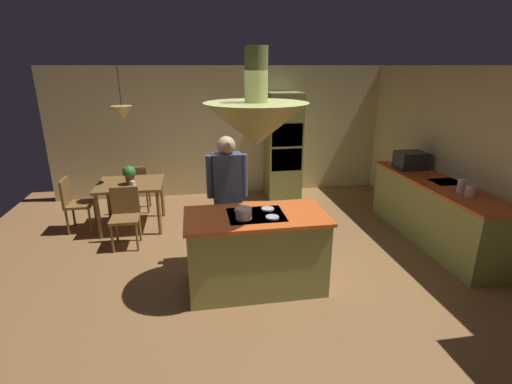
{
  "coord_description": "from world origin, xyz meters",
  "views": [
    {
      "loc": [
        -0.66,
        -4.11,
        2.54
      ],
      "look_at": [
        0.1,
        0.4,
        1.0
      ],
      "focal_mm": 26.32,
      "sensor_mm": 36.0,
      "label": 1
    }
  ],
  "objects_px": {
    "chair_by_back_wall": "(137,186)",
    "cooking_pot_on_cooktop": "(244,213)",
    "dining_table": "(131,189)",
    "chair_facing_island": "(125,213)",
    "canister_sugar": "(461,185)",
    "person_at_island": "(227,192)",
    "canister_flour": "(471,191)",
    "cup_on_table": "(133,184)",
    "microwave_on_counter": "(411,160)",
    "oven_tower": "(283,146)",
    "potted_plant_on_table": "(130,174)",
    "chair_at_corner": "(74,201)",
    "kitchen_island": "(256,251)"
  },
  "relations": [
    {
      "from": "chair_facing_island",
      "to": "canister_sugar",
      "type": "distance_m",
      "value": 4.7
    },
    {
      "from": "person_at_island",
      "to": "cup_on_table",
      "type": "distance_m",
      "value": 1.82
    },
    {
      "from": "dining_table",
      "to": "person_at_island",
      "type": "relative_size",
      "value": 0.59
    },
    {
      "from": "oven_tower",
      "to": "chair_at_corner",
      "type": "distance_m",
      "value": 3.9
    },
    {
      "from": "chair_by_back_wall",
      "to": "microwave_on_counter",
      "type": "distance_m",
      "value": 4.73
    },
    {
      "from": "potted_plant_on_table",
      "to": "chair_at_corner",
      "type": "bearing_deg",
      "value": 174.59
    },
    {
      "from": "canister_sugar",
      "to": "cooking_pot_on_cooktop",
      "type": "bearing_deg",
      "value": -171.16
    },
    {
      "from": "microwave_on_counter",
      "to": "chair_by_back_wall",
      "type": "bearing_deg",
      "value": 165.26
    },
    {
      "from": "canister_sugar",
      "to": "chair_by_back_wall",
      "type": "bearing_deg",
      "value": 151.83
    },
    {
      "from": "chair_by_back_wall",
      "to": "cooking_pot_on_cooktop",
      "type": "height_order",
      "value": "cooking_pot_on_cooktop"
    },
    {
      "from": "kitchen_island",
      "to": "potted_plant_on_table",
      "type": "distance_m",
      "value": 2.66
    },
    {
      "from": "chair_facing_island",
      "to": "microwave_on_counter",
      "type": "bearing_deg",
      "value": 1.76
    },
    {
      "from": "person_at_island",
      "to": "canister_sugar",
      "type": "bearing_deg",
      "value": -6.36
    },
    {
      "from": "kitchen_island",
      "to": "person_at_island",
      "type": "height_order",
      "value": "person_at_island"
    },
    {
      "from": "oven_tower",
      "to": "potted_plant_on_table",
      "type": "relative_size",
      "value": 6.88
    },
    {
      "from": "chair_facing_island",
      "to": "cup_on_table",
      "type": "relative_size",
      "value": 9.67
    },
    {
      "from": "chair_facing_island",
      "to": "oven_tower",
      "type": "bearing_deg",
      "value": 32.88
    },
    {
      "from": "chair_facing_island",
      "to": "cup_on_table",
      "type": "xyz_separation_m",
      "value": [
        0.08,
        0.44,
        0.3
      ]
    },
    {
      "from": "oven_tower",
      "to": "cup_on_table",
      "type": "xyz_separation_m",
      "value": [
        -2.72,
        -1.37,
        -0.23
      ]
    },
    {
      "from": "microwave_on_counter",
      "to": "chair_facing_island",
      "type": "bearing_deg",
      "value": -178.24
    },
    {
      "from": "chair_by_back_wall",
      "to": "cooking_pot_on_cooktop",
      "type": "distance_m",
      "value": 3.32
    },
    {
      "from": "chair_at_corner",
      "to": "microwave_on_counter",
      "type": "relative_size",
      "value": 1.89
    },
    {
      "from": "person_at_island",
      "to": "cup_on_table",
      "type": "xyz_separation_m",
      "value": [
        -1.36,
        1.2,
        -0.19
      ]
    },
    {
      "from": "dining_table",
      "to": "canister_flour",
      "type": "relative_size",
      "value": 6.88
    },
    {
      "from": "oven_tower",
      "to": "person_at_island",
      "type": "distance_m",
      "value": 2.9
    },
    {
      "from": "person_at_island",
      "to": "canister_flour",
      "type": "bearing_deg",
      "value": -9.62
    },
    {
      "from": "chair_at_corner",
      "to": "potted_plant_on_table",
      "type": "distance_m",
      "value": 1.01
    },
    {
      "from": "cooking_pot_on_cooktop",
      "to": "kitchen_island",
      "type": "bearing_deg",
      "value": 39.09
    },
    {
      "from": "canister_sugar",
      "to": "chair_facing_island",
      "type": "bearing_deg",
      "value": 166.42
    },
    {
      "from": "kitchen_island",
      "to": "person_at_island",
      "type": "bearing_deg",
      "value": 110.89
    },
    {
      "from": "person_at_island",
      "to": "microwave_on_counter",
      "type": "bearing_deg",
      "value": 16.02
    },
    {
      "from": "dining_table",
      "to": "chair_facing_island",
      "type": "height_order",
      "value": "chair_facing_island"
    },
    {
      "from": "dining_table",
      "to": "canister_sugar",
      "type": "bearing_deg",
      "value": -21.23
    },
    {
      "from": "person_at_island",
      "to": "canister_flour",
      "type": "xyz_separation_m",
      "value": [
        3.1,
        -0.53,
        0.02
      ]
    },
    {
      "from": "kitchen_island",
      "to": "chair_facing_island",
      "type": "relative_size",
      "value": 1.88
    },
    {
      "from": "cup_on_table",
      "to": "microwave_on_counter",
      "type": "relative_size",
      "value": 0.2
    },
    {
      "from": "chair_by_back_wall",
      "to": "potted_plant_on_table",
      "type": "relative_size",
      "value": 2.9
    },
    {
      "from": "oven_tower",
      "to": "canister_flour",
      "type": "bearing_deg",
      "value": -60.59
    },
    {
      "from": "oven_tower",
      "to": "chair_facing_island",
      "type": "xyz_separation_m",
      "value": [
        -2.8,
        -1.81,
        -0.53
      ]
    },
    {
      "from": "cooking_pot_on_cooktop",
      "to": "dining_table",
      "type": "bearing_deg",
      "value": 124.63
    },
    {
      "from": "cooking_pot_on_cooktop",
      "to": "person_at_island",
      "type": "bearing_deg",
      "value": 97.04
    },
    {
      "from": "canister_flour",
      "to": "dining_table",
      "type": "bearing_deg",
      "value": 156.82
    },
    {
      "from": "chair_at_corner",
      "to": "canister_flour",
      "type": "distance_m",
      "value": 5.79
    },
    {
      "from": "cup_on_table",
      "to": "canister_flour",
      "type": "relative_size",
      "value": 0.61
    },
    {
      "from": "kitchen_island",
      "to": "person_at_island",
      "type": "xyz_separation_m",
      "value": [
        -0.26,
        0.68,
        0.52
      ]
    },
    {
      "from": "chair_by_back_wall",
      "to": "potted_plant_on_table",
      "type": "distance_m",
      "value": 0.87
    },
    {
      "from": "oven_tower",
      "to": "chair_by_back_wall",
      "type": "height_order",
      "value": "oven_tower"
    },
    {
      "from": "kitchen_island",
      "to": "chair_facing_island",
      "type": "distance_m",
      "value": 2.22
    },
    {
      "from": "oven_tower",
      "to": "microwave_on_counter",
      "type": "bearing_deg",
      "value": -43.83
    },
    {
      "from": "person_at_island",
      "to": "canister_flour",
      "type": "height_order",
      "value": "person_at_island"
    }
  ]
}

